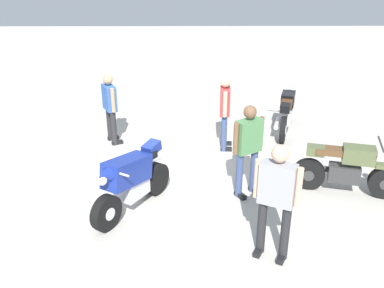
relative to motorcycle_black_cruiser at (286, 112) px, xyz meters
name	(u,v)px	position (x,y,z in m)	size (l,w,h in m)	color
ground_plane	(169,160)	(2.87, 1.63, -0.52)	(40.00, 40.00, 0.00)	#B7B2A8
motorcycle_black_cruiser	(286,112)	(0.00, 0.00, 0.00)	(0.91, 2.03, 1.09)	black
motorcycle_olive_vintage	(347,169)	(-0.47, 3.06, -0.03)	(1.92, 0.88, 1.07)	black
motorcycle_blue_sportbike	(131,180)	(3.42, 3.63, 0.07)	(1.18, 1.77, 1.14)	black
person_in_green_shirt	(248,145)	(1.38, 3.09, 0.47)	(0.61, 0.50, 1.73)	#384772
person_in_gray_shirt	(276,195)	(1.22, 4.87, 0.50)	(0.64, 0.48, 1.77)	#262628
person_in_red_shirt	(225,109)	(1.63, 1.00, 0.44)	(0.33, 0.65, 1.68)	#384772
person_in_blue_shirt	(110,105)	(4.26, 0.65, 0.42)	(0.47, 0.61, 1.65)	#262628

